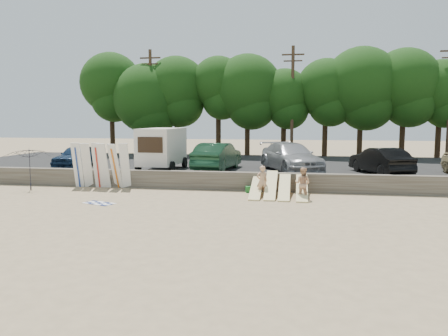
# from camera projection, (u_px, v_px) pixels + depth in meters

# --- Properties ---
(ground) EXTENTS (120.00, 120.00, 0.00)m
(ground) POSITION_uv_depth(u_px,v_px,m) (245.00, 201.00, 20.73)
(ground) COLOR tan
(ground) RESTS_ON ground
(seawall) EXTENTS (44.00, 0.50, 1.00)m
(seawall) POSITION_uv_depth(u_px,v_px,m) (251.00, 181.00, 23.61)
(seawall) COLOR #6B6356
(seawall) RESTS_ON ground
(parking_lot) EXTENTS (44.00, 14.50, 0.70)m
(parking_lot) POSITION_uv_depth(u_px,v_px,m) (262.00, 169.00, 30.98)
(parking_lot) COLOR #282828
(parking_lot) RESTS_ON ground
(treeline) EXTENTS (33.20, 6.70, 9.13)m
(treeline) POSITION_uv_depth(u_px,v_px,m) (263.00, 89.00, 37.27)
(treeline) COLOR #382616
(treeline) RESTS_ON parking_lot
(utility_poles) EXTENTS (25.80, 0.26, 9.00)m
(utility_poles) POSITION_uv_depth(u_px,v_px,m) (292.00, 99.00, 35.48)
(utility_poles) COLOR #473321
(utility_poles) RESTS_ON parking_lot
(box_trailer) EXTENTS (2.44, 4.15, 2.58)m
(box_trailer) POSITION_uv_depth(u_px,v_px,m) (162.00, 147.00, 27.21)
(box_trailer) COLOR silver
(box_trailer) RESTS_ON parking_lot
(car_0) EXTENTS (1.81, 4.26, 1.44)m
(car_0) POSITION_uv_depth(u_px,v_px,m) (77.00, 156.00, 28.82)
(car_0) COLOR #142948
(car_0) RESTS_ON parking_lot
(car_1) EXTENTS (2.41, 5.34, 1.70)m
(car_1) POSITION_uv_depth(u_px,v_px,m) (217.00, 156.00, 27.01)
(car_1) COLOR #133520
(car_1) RESTS_ON parking_lot
(car_2) EXTENTS (4.54, 6.34, 1.70)m
(car_2) POSITION_uv_depth(u_px,v_px,m) (291.00, 157.00, 26.54)
(car_2) COLOR gray
(car_2) RESTS_ON parking_lot
(car_3) EXTENTS (3.13, 4.93, 1.53)m
(car_3) POSITION_uv_depth(u_px,v_px,m) (380.00, 161.00, 25.01)
(car_3) COLOR black
(car_3) RESTS_ON parking_lot
(surfboard_upright_0) EXTENTS (0.55, 0.65, 2.55)m
(surfboard_upright_0) POSITION_uv_depth(u_px,v_px,m) (78.00, 165.00, 24.56)
(surfboard_upright_0) COLOR white
(surfboard_upright_0) RESTS_ON ground
(surfboard_upright_1) EXTENTS (0.60, 0.78, 2.53)m
(surfboard_upright_1) POSITION_uv_depth(u_px,v_px,m) (87.00, 165.00, 24.50)
(surfboard_upright_1) COLOR white
(surfboard_upright_1) RESTS_ON ground
(surfboard_upright_2) EXTENTS (0.53, 0.61, 2.56)m
(surfboard_upright_2) POSITION_uv_depth(u_px,v_px,m) (98.00, 165.00, 24.43)
(surfboard_upright_2) COLOR white
(surfboard_upright_2) RESTS_ON ground
(surfboard_upright_3) EXTENTS (0.54, 0.74, 2.53)m
(surfboard_upright_3) POSITION_uv_depth(u_px,v_px,m) (104.00, 166.00, 24.31)
(surfboard_upright_3) COLOR white
(surfboard_upright_3) RESTS_ON ground
(surfboard_upright_4) EXTENTS (0.63, 0.86, 2.51)m
(surfboard_upright_4) POSITION_uv_depth(u_px,v_px,m) (115.00, 166.00, 24.20)
(surfboard_upright_4) COLOR white
(surfboard_upright_4) RESTS_ON ground
(surfboard_upright_5) EXTENTS (0.54, 0.65, 2.55)m
(surfboard_upright_5) POSITION_uv_depth(u_px,v_px,m) (125.00, 166.00, 24.18)
(surfboard_upright_5) COLOR white
(surfboard_upright_5) RESTS_ON ground
(surfboard_low_0) EXTENTS (0.56, 2.91, 0.88)m
(surfboard_low_0) POSITION_uv_depth(u_px,v_px,m) (256.00, 187.00, 22.05)
(surfboard_low_0) COLOR #F8E59C
(surfboard_low_0) RESTS_ON ground
(surfboard_low_1) EXTENTS (0.56, 2.83, 1.13)m
(surfboard_low_1) POSITION_uv_depth(u_px,v_px,m) (271.00, 185.00, 21.89)
(surfboard_low_1) COLOR #F8E59C
(surfboard_low_1) RESTS_ON ground
(surfboard_low_2) EXTENTS (0.56, 2.87, 1.00)m
(surfboard_low_2) POSITION_uv_depth(u_px,v_px,m) (284.00, 187.00, 21.75)
(surfboard_low_2) COLOR #F8E59C
(surfboard_low_2) RESTS_ON ground
(surfboard_low_3) EXTENTS (0.56, 2.88, 0.98)m
(surfboard_low_3) POSITION_uv_depth(u_px,v_px,m) (302.00, 188.00, 21.54)
(surfboard_low_3) COLOR #F8E59C
(surfboard_low_3) RESTS_ON ground
(beachgoer_a) EXTENTS (0.67, 0.55, 1.56)m
(beachgoer_a) POSITION_uv_depth(u_px,v_px,m) (262.00, 181.00, 21.74)
(beachgoer_a) COLOR tan
(beachgoer_a) RESTS_ON ground
(beachgoer_b) EXTENTS (0.91, 0.81, 1.57)m
(beachgoer_b) POSITION_uv_depth(u_px,v_px,m) (303.00, 184.00, 20.93)
(beachgoer_b) COLOR tan
(beachgoer_b) RESTS_ON ground
(cooler) EXTENTS (0.44, 0.39, 0.32)m
(cooler) POSITION_uv_depth(u_px,v_px,m) (249.00, 189.00, 23.07)
(cooler) COLOR #248431
(cooler) RESTS_ON ground
(gear_bag) EXTENTS (0.37, 0.34, 0.22)m
(gear_bag) POSITION_uv_depth(u_px,v_px,m) (287.00, 191.00, 22.73)
(gear_bag) COLOR orange
(gear_bag) RESTS_ON ground
(beach_towel) EXTENTS (1.93, 1.93, 0.00)m
(beach_towel) POSITION_uv_depth(u_px,v_px,m) (99.00, 203.00, 20.11)
(beach_towel) COLOR white
(beach_towel) RESTS_ON ground
(beach_umbrella) EXTENTS (2.97, 3.01, 2.32)m
(beach_umbrella) POSITION_uv_depth(u_px,v_px,m) (29.00, 169.00, 23.66)
(beach_umbrella) COLOR #22212A
(beach_umbrella) RESTS_ON ground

